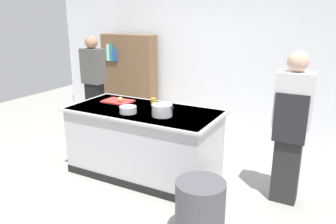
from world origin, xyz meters
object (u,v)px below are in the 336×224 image
object	(u,v)px
mixing_bowl	(128,110)
trash_bin	(200,212)
onion	(120,99)
stock_pot	(162,110)
juice_cup	(153,102)
person_chef	(291,125)
bookshelf	(129,79)
person_guest	(94,82)

from	to	relation	value
mixing_bowl	trash_bin	distance (m)	1.59
onion	stock_pot	xyz separation A→B (m)	(0.78, -0.23, 0.01)
onion	stock_pot	distance (m)	0.82
juice_cup	person_chef	world-z (taller)	person_chef
bookshelf	mixing_bowl	bearing A→B (deg)	-55.70
stock_pot	juice_cup	distance (m)	0.48
trash_bin	person_guest	distance (m)	3.50
mixing_bowl	person_chef	world-z (taller)	person_chef
juice_cup	trash_bin	distance (m)	1.77
mixing_bowl	juice_cup	xyz separation A→B (m)	(0.10, 0.45, 0.01)
juice_cup	bookshelf	xyz separation A→B (m)	(-1.47, 1.57, -0.10)
mixing_bowl	person_chef	xyz separation A→B (m)	(1.85, 0.42, -0.03)
trash_bin	person_guest	world-z (taller)	person_guest
stock_pot	juice_cup	size ratio (longest dim) A/B	3.14
mixing_bowl	trash_bin	bearing A→B (deg)	-29.01
stock_pot	bookshelf	world-z (taller)	bookshelf
trash_bin	bookshelf	xyz separation A→B (m)	(-2.65, 2.73, 0.54)
onion	bookshelf	xyz separation A→B (m)	(-1.02, 1.69, -0.10)
person_chef	bookshelf	xyz separation A→B (m)	(-3.23, 1.60, -0.06)
juice_cup	mixing_bowl	bearing A→B (deg)	-102.40
trash_bin	bookshelf	world-z (taller)	bookshelf
onion	juice_cup	bearing A→B (deg)	14.97
stock_pot	juice_cup	xyz separation A→B (m)	(-0.33, 0.35, -0.02)
onion	bookshelf	bearing A→B (deg)	121.09
person_chef	bookshelf	distance (m)	3.61
bookshelf	person_chef	bearing A→B (deg)	-26.37
juice_cup	person_chef	xyz separation A→B (m)	(1.76, -0.03, -0.04)
juice_cup	person_guest	size ratio (longest dim) A/B	0.06
stock_pot	person_guest	size ratio (longest dim) A/B	0.18
stock_pot	person_guest	bearing A→B (deg)	150.84
trash_bin	person_chef	world-z (taller)	person_chef
person_guest	trash_bin	bearing A→B (deg)	50.99
stock_pot	mixing_bowl	distance (m)	0.44
onion	trash_bin	bearing A→B (deg)	-32.32
person_chef	bookshelf	bearing A→B (deg)	74.05
mixing_bowl	bookshelf	world-z (taller)	bookshelf
juice_cup	stock_pot	bearing A→B (deg)	-46.65
stock_pot	bookshelf	distance (m)	2.64
stock_pot	mixing_bowl	size ratio (longest dim) A/B	1.48
juice_cup	bookshelf	size ratio (longest dim) A/B	0.06
juice_cup	bookshelf	world-z (taller)	bookshelf
bookshelf	onion	bearing A→B (deg)	-58.91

